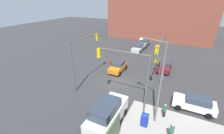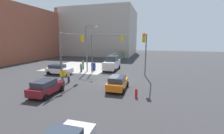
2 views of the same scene
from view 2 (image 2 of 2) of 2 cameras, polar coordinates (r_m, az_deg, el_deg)
ground_plane at (r=20.84m, az=-0.84°, el=-5.39°), size 120.00×120.00×0.00m
sidewalk_corner at (r=32.31m, az=-11.73°, el=0.14°), size 12.00×12.00×0.01m
construction_fence at (r=39.64m, az=2.51°, el=4.00°), size 22.31×0.12×2.40m
building_loft_east at (r=58.52m, az=-3.79°, el=12.90°), size 20.00×24.00×16.26m
smokestack at (r=62.36m, az=-19.87°, el=12.59°), size 1.80×1.80×17.19m
traffic_signal_nw_corner at (r=19.78m, az=-15.51°, el=7.06°), size 5.80×0.36×6.50m
traffic_signal_se_corner at (r=21.41m, az=12.52°, el=7.48°), size 6.14×0.36×6.50m
traffic_signal_ne_corner at (r=25.06m, az=-3.21°, el=8.05°), size 0.36×5.56×6.50m
street_lamp_corner at (r=26.72m, az=-9.15°, el=8.23°), size 1.26×2.51×8.00m
warning_sign_two_way at (r=17.19m, az=-18.12°, el=-3.73°), size 0.48×0.48×2.40m
mailbox_blue at (r=28.00m, az=-7.11°, el=0.27°), size 0.56×0.64×1.43m
fire_hydrant at (r=15.23m, az=9.23°, el=-9.72°), size 0.26×0.26×0.94m
coupe_orange at (r=17.17m, az=2.17°, el=-5.99°), size 3.89×2.02×1.62m
sedan_maroon at (r=17.02m, az=-23.83°, el=-7.05°), size 3.90×2.02×1.62m
hatchback_white at (r=26.10m, az=-19.59°, el=-0.84°), size 2.02×4.19×1.62m
van_white_delivery at (r=28.21m, az=-0.00°, el=1.49°), size 5.40×2.32×2.62m
pedestrian_crossing at (r=26.84m, az=-11.70°, el=-0.20°), size 0.36×0.36×1.59m
pedestrian_waiting at (r=29.50m, az=-10.98°, el=0.99°), size 0.36×0.36×1.76m
pedestrian_walking_north at (r=20.92m, az=-16.26°, el=-3.27°), size 0.36×0.36×1.69m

